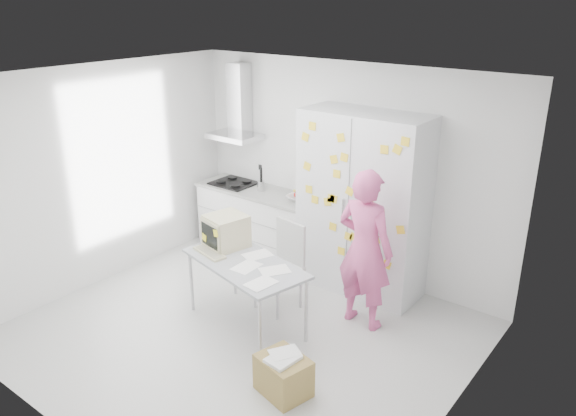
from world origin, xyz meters
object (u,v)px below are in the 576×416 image
Objects in this scene: chair at (283,260)px; cardboard_box at (283,375)px; desk at (232,244)px; person at (365,249)px.

cardboard_box is at bearing -43.86° from chair.
cardboard_box is (1.29, -0.75, -0.67)m from desk.
chair is 1.92× the size of cardboard_box.
person reaches higher than cardboard_box.
chair is (0.33, 0.48, -0.28)m from desk.
person reaches higher than desk.
cardboard_box is at bearing 93.27° from person.
chair is 1.61m from cardboard_box.
person reaches higher than chair.
person is at bearing 22.51° from chair.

